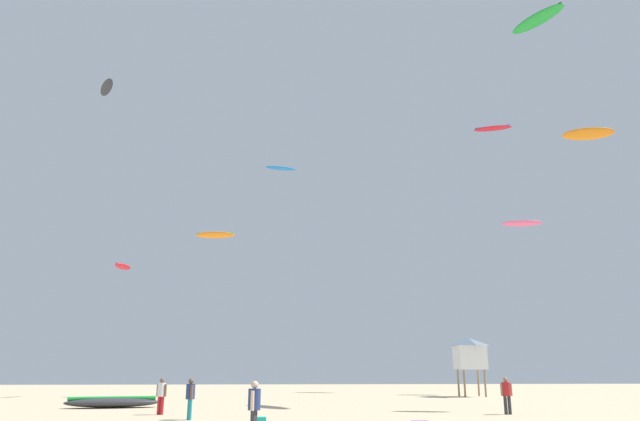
{
  "coord_description": "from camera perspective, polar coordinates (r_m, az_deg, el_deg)",
  "views": [
    {
      "loc": [
        -2.01,
        -12.93,
        2.13
      ],
      "look_at": [
        0.0,
        21.89,
        11.6
      ],
      "focal_mm": 32.25,
      "sensor_mm": 36.0,
      "label": 1
    }
  ],
  "objects": [
    {
      "name": "kite_aloft_5",
      "position": [
        37.18,
        25.07,
        6.92
      ],
      "size": [
        2.99,
        1.52,
        0.74
      ],
      "color": "orange"
    },
    {
      "name": "kite_aloft_4",
      "position": [
        45.38,
        20.77,
        17.33
      ],
      "size": [
        3.15,
        4.28,
        0.62
      ],
      "color": "green"
    },
    {
      "name": "kite_aloft_0",
      "position": [
        48.62,
        -20.41,
        11.38
      ],
      "size": [
        2.09,
        3.28,
        0.66
      ],
      "color": "#2D2D33"
    },
    {
      "name": "person_foreground",
      "position": [
        18.6,
        -6.54,
        -18.62
      ],
      "size": [
        0.38,
        0.55,
        1.69
      ],
      "rotation": [
        0.0,
        0.0,
        2.92
      ],
      "color": "#2D2D33",
      "rests_on": "ground"
    },
    {
      "name": "person_right",
      "position": [
        29.07,
        18.02,
        -16.8
      ],
      "size": [
        0.54,
        0.37,
        1.64
      ],
      "rotation": [
        0.0,
        0.0,
        4.69
      ],
      "color": "#2D2D33",
      "rests_on": "ground"
    },
    {
      "name": "person_midground",
      "position": [
        28.58,
        -15.47,
        -17.07
      ],
      "size": [
        0.49,
        0.36,
        1.6
      ],
      "rotation": [
        0.0,
        0.0,
        1.14
      ],
      "color": "#B21E23",
      "rests_on": "ground"
    },
    {
      "name": "lifeguard_tower",
      "position": [
        44.96,
        14.62,
        -13.54
      ],
      "size": [
        2.3,
        2.3,
        4.15
      ],
      "color": "#8C704C",
      "rests_on": "ground"
    },
    {
      "name": "kite_grounded_near",
      "position": [
        33.88,
        -19.94,
        -17.47
      ],
      "size": [
        4.99,
        2.26,
        0.58
      ],
      "color": "#2D2D33",
      "rests_on": "ground"
    },
    {
      "name": "kite_aloft_3",
      "position": [
        60.07,
        16.77,
        7.82
      ],
      "size": [
        3.78,
        2.13,
        0.43
      ],
      "color": "red"
    },
    {
      "name": "kite_aloft_6",
      "position": [
        46.06,
        -10.36,
        -2.39
      ],
      "size": [
        3.25,
        1.29,
        0.58
      ],
      "color": "orange"
    },
    {
      "name": "person_left",
      "position": [
        25.6,
        -12.74,
        -17.46
      ],
      "size": [
        0.37,
        0.52,
        1.64
      ],
      "rotation": [
        0.0,
        0.0,
        3.49
      ],
      "color": "teal",
      "rests_on": "ground"
    },
    {
      "name": "kite_aloft_1",
      "position": [
        52.0,
        19.4,
        -1.21
      ],
      "size": [
        3.57,
        1.54,
        0.58
      ],
      "color": "#E5598C"
    },
    {
      "name": "kite_aloft_7",
      "position": [
        47.13,
        -18.97,
        -5.28
      ],
      "size": [
        1.12,
        2.31,
        0.48
      ],
      "color": "red"
    },
    {
      "name": "kite_aloft_2",
      "position": [
        48.01,
        -3.9,
        4.21
      ],
      "size": [
        2.65,
        1.2,
        0.27
      ],
      "color": "blue"
    }
  ]
}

